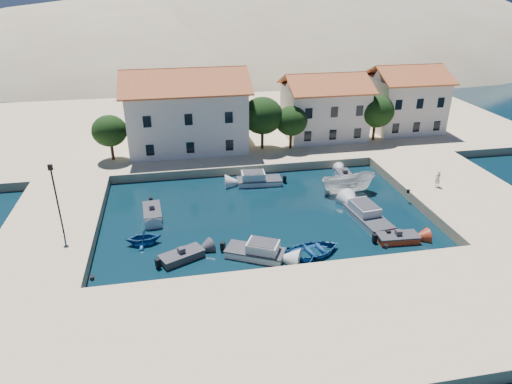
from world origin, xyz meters
The scene contains 23 objects.
ground centered at (0.00, 0.00, 0.00)m, with size 400.00×400.00×0.00m, color black.
quay_south centered at (0.00, -6.00, 0.50)m, with size 52.00×12.00×1.00m, color #D0B68E.
quay_east centered at (20.50, 10.00, 0.50)m, with size 11.00×20.00×1.00m, color #D0B68E.
quay_west centered at (-19.00, 10.00, 0.50)m, with size 8.00×20.00×1.00m, color #D0B68E.
quay_north centered at (2.00, 38.00, 0.50)m, with size 80.00×36.00×1.00m, color #D0B68E.
hills centered at (20.64, 123.62, -23.40)m, with size 254.00×176.00×99.00m.
building_left centered at (-6.00, 28.00, 5.94)m, with size 14.70×9.45×9.70m.
building_mid centered at (12.00, 29.00, 5.22)m, with size 10.50×8.40×8.30m.
building_right centered at (24.00, 30.00, 5.47)m, with size 9.45×8.40×8.80m.
trees centered at (4.51, 25.46, 4.84)m, with size 37.30×5.30×6.45m.
lamppost centered at (-17.50, 8.00, 4.75)m, with size 0.35×0.25×6.22m.
bollards centered at (2.80, 3.87, 1.15)m, with size 29.36×9.56×0.30m.
motorboat_grey_sw centered at (-7.94, 3.83, 0.30)m, with size 3.84×2.91×1.25m.
cabin_cruiser_south centered at (-2.11, 3.16, 0.48)m, with size 5.11×3.94×1.60m.
rowboat_south centered at (2.62, 2.60, 0.00)m, with size 3.39×4.74×0.98m, color navy.
motorboat_red_se centered at (10.29, 3.20, 0.30)m, with size 3.59×1.77×1.25m.
cabin_cruiser_east centered at (9.23, 7.01, 0.48)m, with size 2.94×5.91×1.60m.
boat_east centered at (9.62, 13.17, 0.00)m, with size 2.17×5.76×2.22m, color silver.
motorboat_white_ne centered at (10.68, 16.83, 0.30)m, with size 1.68×3.25×1.25m.
rowboat_west centered at (-11.02, 6.82, 0.00)m, with size 2.56×2.96×1.56m, color navy.
motorboat_white_west centered at (-10.39, 11.98, 0.30)m, with size 1.88×3.78×1.25m.
cabin_cruiser_north centered at (0.96, 17.11, 0.48)m, with size 4.92×2.33×1.60m.
pedestrian centered at (18.29, 10.88, 1.86)m, with size 0.63×0.41×1.72m, color beige.
Camera 1 is at (-7.83, -27.43, 20.48)m, focal length 32.00 mm.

